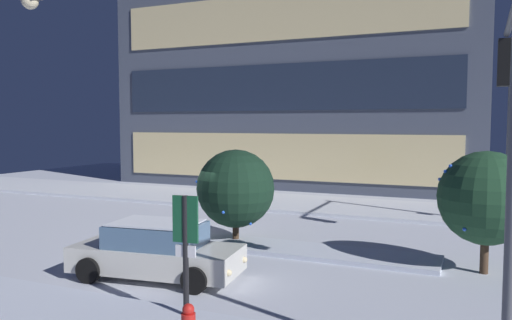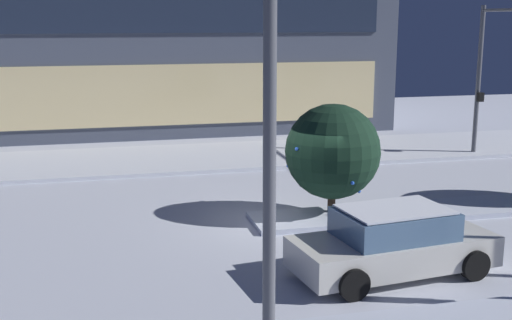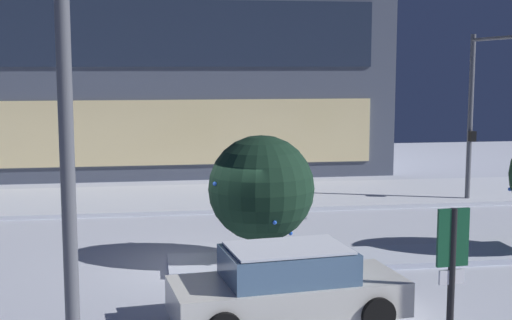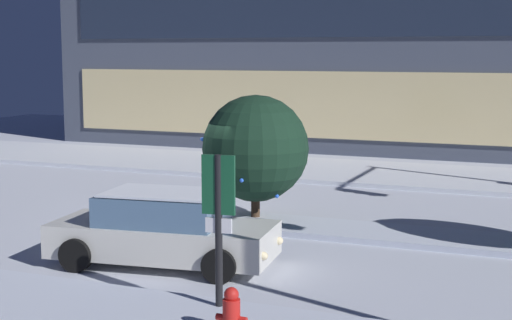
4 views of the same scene
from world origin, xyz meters
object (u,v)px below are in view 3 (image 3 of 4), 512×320
Objects in this scene: parking_info_sign at (452,265)px; decorated_tree_median at (261,188)px; traffic_light_corner_far_right at (494,89)px; car_near at (288,287)px; street_lamp_arched at (77,58)px.

parking_info_sign is 6.95m from decorated_tree_median.
decorated_tree_median reaches higher than parking_info_sign.
traffic_light_corner_far_right reaches higher than parking_info_sign.
decorated_tree_median reaches higher than car_near.
parking_info_sign is at bearing -29.16° from traffic_light_corner_far_right.
street_lamp_arched is 2.41× the size of decorated_tree_median.
decorated_tree_median is (-2.10, 6.62, 0.19)m from parking_info_sign.
traffic_light_corner_far_right is 2.28× the size of parking_info_sign.
street_lamp_arched is at bearing -45.98° from traffic_light_corner_far_right.
traffic_light_corner_far_right is 1.87× the size of decorated_tree_median.
parking_info_sign is at bearing -72.37° from decorated_tree_median.
decorated_tree_median is at bearing 11.97° from parking_info_sign.
parking_info_sign is (-6.47, -11.60, -2.44)m from traffic_light_corner_far_right.
traffic_light_corner_far_right is (8.75, 9.34, 3.39)m from car_near.
decorated_tree_median is at bearing -20.90° from street_lamp_arched.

